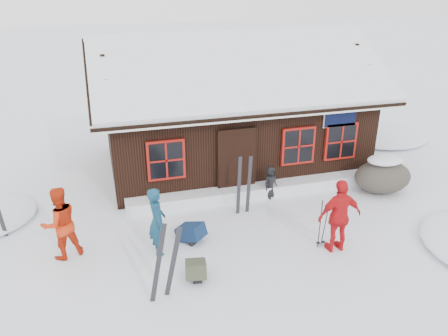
{
  "coord_description": "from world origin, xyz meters",
  "views": [
    {
      "loc": [
        -2.66,
        -8.48,
        5.81
      ],
      "look_at": [
        0.28,
        1.58,
        1.3
      ],
      "focal_mm": 35.0,
      "sensor_mm": 36.0,
      "label": 1
    }
  ],
  "objects_px": {
    "boulder": "(383,176)",
    "backpack_blue": "(191,235)",
    "skier_orange_right": "(339,216)",
    "ski_pair_left": "(166,263)",
    "skier_crouched": "(270,182)",
    "skier_orange_left": "(60,223)",
    "backpack_olive": "(196,272)",
    "skier_teal": "(157,221)",
    "ski_poles": "(323,224)"
  },
  "relations": [
    {
      "from": "skier_orange_right",
      "to": "boulder",
      "type": "relative_size",
      "value": 1.04
    },
    {
      "from": "ski_poles",
      "to": "backpack_olive",
      "type": "distance_m",
      "value": 3.19
    },
    {
      "from": "skier_teal",
      "to": "skier_orange_left",
      "type": "bearing_deg",
      "value": 79.66
    },
    {
      "from": "skier_orange_left",
      "to": "backpack_olive",
      "type": "relative_size",
      "value": 2.99
    },
    {
      "from": "skier_crouched",
      "to": "ski_pair_left",
      "type": "bearing_deg",
      "value": -162.18
    },
    {
      "from": "skier_teal",
      "to": "skier_orange_right",
      "type": "xyz_separation_m",
      "value": [
        3.99,
        -1.08,
        0.08
      ]
    },
    {
      "from": "skier_orange_left",
      "to": "skier_orange_right",
      "type": "distance_m",
      "value": 6.27
    },
    {
      "from": "ski_poles",
      "to": "skier_teal",
      "type": "bearing_deg",
      "value": 167.56
    },
    {
      "from": "skier_orange_right",
      "to": "backpack_olive",
      "type": "relative_size",
      "value": 3.1
    },
    {
      "from": "skier_orange_left",
      "to": "boulder",
      "type": "height_order",
      "value": "skier_orange_left"
    },
    {
      "from": "boulder",
      "to": "backpack_olive",
      "type": "xyz_separation_m",
      "value": [
        -6.25,
        -2.52,
        -0.35
      ]
    },
    {
      "from": "boulder",
      "to": "skier_orange_right",
      "type": "bearing_deg",
      "value": -140.09
    },
    {
      "from": "ski_pair_left",
      "to": "skier_crouched",
      "type": "bearing_deg",
      "value": 53.44
    },
    {
      "from": "skier_teal",
      "to": "skier_orange_left",
      "type": "distance_m",
      "value": 2.13
    },
    {
      "from": "skier_crouched",
      "to": "boulder",
      "type": "height_order",
      "value": "boulder"
    },
    {
      "from": "skier_crouched",
      "to": "boulder",
      "type": "relative_size",
      "value": 0.56
    },
    {
      "from": "skier_teal",
      "to": "backpack_blue",
      "type": "relative_size",
      "value": 2.66
    },
    {
      "from": "skier_crouched",
      "to": "boulder",
      "type": "bearing_deg",
      "value": -36.1
    },
    {
      "from": "ski_pair_left",
      "to": "skier_orange_left",
      "type": "bearing_deg",
      "value": 143.26
    },
    {
      "from": "skier_crouched",
      "to": "boulder",
      "type": "xyz_separation_m",
      "value": [
        3.34,
        -0.56,
        0.03
      ]
    },
    {
      "from": "skier_orange_right",
      "to": "backpack_olive",
      "type": "bearing_deg",
      "value": 3.11
    },
    {
      "from": "boulder",
      "to": "backpack_blue",
      "type": "xyz_separation_m",
      "value": [
        -6.04,
        -1.08,
        -0.34
      ]
    },
    {
      "from": "skier_orange_right",
      "to": "ski_poles",
      "type": "xyz_separation_m",
      "value": [
        -0.26,
        0.26,
        -0.32
      ]
    },
    {
      "from": "boulder",
      "to": "ski_pair_left",
      "type": "bearing_deg",
      "value": -156.91
    },
    {
      "from": "boulder",
      "to": "ski_pair_left",
      "type": "relative_size",
      "value": 1.01
    },
    {
      "from": "skier_orange_right",
      "to": "ski_pair_left",
      "type": "bearing_deg",
      "value": 8.74
    },
    {
      "from": "skier_orange_right",
      "to": "backpack_olive",
      "type": "height_order",
      "value": "skier_orange_right"
    },
    {
      "from": "boulder",
      "to": "skier_crouched",
      "type": "bearing_deg",
      "value": 170.48
    },
    {
      "from": "backpack_olive",
      "to": "skier_teal",
      "type": "bearing_deg",
      "value": 126.6
    },
    {
      "from": "skier_orange_left",
      "to": "ski_pair_left",
      "type": "bearing_deg",
      "value": 111.75
    },
    {
      "from": "backpack_blue",
      "to": "backpack_olive",
      "type": "distance_m",
      "value": 1.46
    },
    {
      "from": "skier_teal",
      "to": "skier_orange_right",
      "type": "relative_size",
      "value": 0.91
    },
    {
      "from": "skier_teal",
      "to": "backpack_blue",
      "type": "height_order",
      "value": "skier_teal"
    },
    {
      "from": "skier_orange_left",
      "to": "skier_crouched",
      "type": "height_order",
      "value": "skier_orange_left"
    },
    {
      "from": "skier_teal",
      "to": "ski_poles",
      "type": "xyz_separation_m",
      "value": [
        3.74,
        -0.82,
        -0.24
      ]
    },
    {
      "from": "skier_orange_left",
      "to": "backpack_blue",
      "type": "xyz_separation_m",
      "value": [
        2.91,
        -0.19,
        -0.69
      ]
    },
    {
      "from": "ski_pair_left",
      "to": "backpack_olive",
      "type": "relative_size",
      "value": 2.96
    },
    {
      "from": "skier_crouched",
      "to": "backpack_olive",
      "type": "height_order",
      "value": "skier_crouched"
    },
    {
      "from": "skier_crouched",
      "to": "ski_poles",
      "type": "bearing_deg",
      "value": -111.83
    },
    {
      "from": "skier_teal",
      "to": "backpack_olive",
      "type": "distance_m",
      "value": 1.51
    },
    {
      "from": "skier_orange_right",
      "to": "ski_poles",
      "type": "distance_m",
      "value": 0.48
    },
    {
      "from": "skier_orange_left",
      "to": "backpack_blue",
      "type": "relative_size",
      "value": 2.81
    },
    {
      "from": "ski_poles",
      "to": "backpack_blue",
      "type": "relative_size",
      "value": 2.01
    },
    {
      "from": "skier_orange_left",
      "to": "skier_orange_right",
      "type": "xyz_separation_m",
      "value": [
        6.09,
        -1.51,
        0.03
      ]
    },
    {
      "from": "skier_teal",
      "to": "backpack_olive",
      "type": "relative_size",
      "value": 2.83
    },
    {
      "from": "skier_teal",
      "to": "backpack_blue",
      "type": "bearing_deg",
      "value": -72.88
    },
    {
      "from": "skier_crouched",
      "to": "backpack_olive",
      "type": "distance_m",
      "value": 4.25
    },
    {
      "from": "backpack_blue",
      "to": "backpack_olive",
      "type": "height_order",
      "value": "backpack_blue"
    },
    {
      "from": "skier_crouched",
      "to": "backpack_blue",
      "type": "xyz_separation_m",
      "value": [
        -2.69,
        -1.64,
        -0.31
      ]
    },
    {
      "from": "skier_crouched",
      "to": "ski_pair_left",
      "type": "distance_m",
      "value": 5.03
    }
  ]
}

